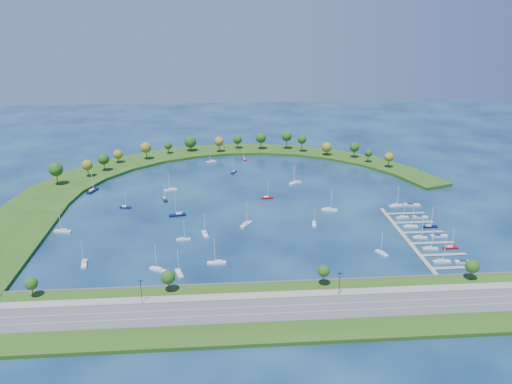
{
  "coord_description": "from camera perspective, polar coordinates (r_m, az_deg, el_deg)",
  "views": [
    {
      "loc": [
        -18.02,
        -294.94,
        113.14
      ],
      "look_at": [
        5.0,
        5.0,
        4.0
      ],
      "focal_mm": 35.81,
      "sensor_mm": 36.0,
      "label": 1
    }
  ],
  "objects": [
    {
      "name": "moored_boat_11",
      "position": [
        297.17,
        -8.76,
        -2.48
      ],
      "size": [
        9.74,
        4.42,
        13.83
      ],
      "rotation": [
        0.0,
        0.0,
        3.34
      ],
      "color": "#090F3D",
      "rests_on": "ground"
    },
    {
      "name": "moored_boat_20",
      "position": [
        401.45,
        -1.33,
        3.69
      ],
      "size": [
        4.0,
        6.72,
        9.55
      ],
      "rotation": [
        0.0,
        0.0,
        1.93
      ],
      "color": "maroon",
      "rests_on": "ground"
    },
    {
      "name": "moored_boat_6",
      "position": [
        303.86,
        8.2,
        -1.94
      ],
      "size": [
        9.63,
        4.88,
        13.64
      ],
      "rotation": [
        0.0,
        0.0,
        -0.26
      ],
      "color": "silver",
      "rests_on": "ground"
    },
    {
      "name": "moored_boat_21",
      "position": [
        239.02,
        -10.89,
        -8.46
      ],
      "size": [
        8.44,
        6.68,
        12.54
      ],
      "rotation": [
        0.0,
        0.0,
        2.56
      ],
      "color": "silver",
      "rests_on": "ground"
    },
    {
      "name": "moored_boat_14",
      "position": [
        320.21,
        1.25,
        -0.59
      ],
      "size": [
        7.75,
        2.49,
        11.26
      ],
      "rotation": [
        0.0,
        0.0,
        6.33
      ],
      "color": "maroon",
      "rests_on": "ground"
    },
    {
      "name": "docked_boat_8",
      "position": [
        302.03,
        16.03,
        -2.7
      ],
      "size": [
        7.45,
        2.94,
        10.65
      ],
      "rotation": [
        0.0,
        0.0,
        0.13
      ],
      "color": "silver",
      "rests_on": "ground"
    },
    {
      "name": "moored_boat_0",
      "position": [
        252.87,
        -18.64,
        -7.54
      ],
      "size": [
        3.82,
        8.77,
        12.48
      ],
      "rotation": [
        0.0,
        0.0,
        4.89
      ],
      "color": "silver",
      "rests_on": "ground"
    },
    {
      "name": "moored_boat_13",
      "position": [
        322.37,
        -10.17,
        -0.76
      ],
      "size": [
        4.35,
        8.12,
        11.49
      ],
      "rotation": [
        0.0,
        0.0,
        5.0
      ],
      "color": "#090F3D",
      "rests_on": "ground"
    },
    {
      "name": "docked_boat_4",
      "position": [
        279.25,
        17.86,
        -4.79
      ],
      "size": [
        7.48,
        3.19,
        10.66
      ],
      "rotation": [
        0.0,
        0.0,
        -0.17
      ],
      "color": "silver",
      "rests_on": "ground"
    },
    {
      "name": "breakwater",
      "position": [
        362.6,
        -8.65,
        1.69
      ],
      "size": [
        286.74,
        247.64,
        2.0
      ],
      "color": "#264E14",
      "rests_on": "ground"
    },
    {
      "name": "docked_boat_10",
      "position": [
        318.42,
        15.36,
        -1.44
      ],
      "size": [
        8.73,
        3.56,
        12.46
      ],
      "rotation": [
        0.0,
        0.0,
        0.14
      ],
      "color": "silver",
      "rests_on": "ground"
    },
    {
      "name": "moored_boat_12",
      "position": [
        348.99,
        4.45,
        1.12
      ],
      "size": [
        8.3,
        3.85,
        11.78
      ],
      "rotation": [
        0.0,
        0.0,
        3.35
      ],
      "color": "silver",
      "rests_on": "ground"
    },
    {
      "name": "docked_boat_3",
      "position": [
        272.8,
        20.9,
        -5.77
      ],
      "size": [
        7.7,
        2.47,
        11.19
      ],
      "rotation": [
        0.0,
        0.0,
        0.04
      ],
      "color": "maroon",
      "rests_on": "ground"
    },
    {
      "name": "moored_boat_18",
      "position": [
        283.84,
        6.53,
        -3.49
      ],
      "size": [
        3.38,
        7.64,
        10.86
      ],
      "rotation": [
        0.0,
        0.0,
        4.53
      ],
      "color": "silver",
      "rests_on": "ground"
    },
    {
      "name": "moored_boat_4",
      "position": [
        370.52,
        -2.5,
        2.28
      ],
      "size": [
        4.84,
        7.75,
        11.06
      ],
      "rotation": [
        0.0,
        0.0,
        4.32
      ],
      "color": "#090F3D",
      "rests_on": "ground"
    },
    {
      "name": "moored_boat_16",
      "position": [
        347.64,
        4.33,
        1.05
      ],
      "size": [
        8.42,
        7.52,
        13.01
      ],
      "rotation": [
        0.0,
        0.0,
        3.83
      ],
      "color": "silver",
      "rests_on": "ground"
    },
    {
      "name": "moored_boat_7",
      "position": [
        338.21,
        -9.54,
        0.28
      ],
      "size": [
        9.16,
        4.98,
        12.98
      ],
      "rotation": [
        0.0,
        0.0,
        3.44
      ],
      "color": "silver",
      "rests_on": "ground"
    },
    {
      "name": "ground",
      "position": [
        316.41,
        -0.83,
        -1.01
      ],
      "size": [
        700.0,
        700.0,
        0.0
      ],
      "primitive_type": "plane",
      "color": "#071740",
      "rests_on": "ground"
    },
    {
      "name": "moored_boat_8",
      "position": [
        281.15,
        -1.11,
        -3.58
      ],
      "size": [
        7.36,
        9.03,
        13.52
      ],
      "rotation": [
        0.0,
        0.0,
        0.96
      ],
      "color": "silver",
      "rests_on": "ground"
    },
    {
      "name": "moored_boat_10",
      "position": [
        397.1,
        -5.03,
        3.44
      ],
      "size": [
        8.23,
        4.14,
        11.65
      ],
      "rotation": [
        0.0,
        0.0,
        3.4
      ],
      "color": "silver",
      "rests_on": "ground"
    },
    {
      "name": "moored_boat_3",
      "position": [
        348.35,
        -17.79,
        0.17
      ],
      "size": [
        6.24,
        10.12,
        14.42
      ],
      "rotation": [
        0.0,
        0.0,
        1.18
      ],
      "color": "#090F3D",
      "rests_on": "ground"
    },
    {
      "name": "docked_boat_0",
      "position": [
        257.16,
        20.04,
        -7.25
      ],
      "size": [
        8.21,
        2.5,
        11.98
      ],
      "rotation": [
        0.0,
        0.0,
        -0.03
      ],
      "color": "silver",
      "rests_on": "ground"
    },
    {
      "name": "breakwater_trees",
      "position": [
        396.69,
        -4.45,
        4.91
      ],
      "size": [
        239.42,
        92.12,
        15.41
      ],
      "color": "#382314",
      "rests_on": "breakwater"
    },
    {
      "name": "docked_boat_9",
      "position": [
        305.76,
        17.87,
        -2.67
      ],
      "size": [
        8.57,
        3.27,
        1.7
      ],
      "rotation": [
        0.0,
        0.0,
        -0.11
      ],
      "color": "silver",
      "rests_on": "ground"
    },
    {
      "name": "docked_boat_7",
      "position": [
        294.28,
        18.83,
        -3.61
      ],
      "size": [
        7.99,
        2.4,
        11.67
      ],
      "rotation": [
        0.0,
        0.0,
        0.02
      ],
      "color": "#090F3D",
      "rests_on": "ground"
    },
    {
      "name": "moored_boat_9",
      "position": [
        314.82,
        -14.4,
        -1.61
      ],
      "size": [
        6.98,
        3.17,
        9.91
      ],
      "rotation": [
        0.0,
        0.0,
        6.09
      ],
      "color": "#090F3D",
      "rests_on": "ground"
    },
    {
      "name": "docked_boat_1",
      "position": [
        260.68,
        22.25,
        -7.23
      ],
      "size": [
        9.01,
        3.18,
        1.8
      ],
      "rotation": [
        0.0,
        0.0,
        -0.08
      ],
      "color": "silver",
      "rests_on": "ground"
    },
    {
      "name": "harbor_tower",
      "position": [
        430.06,
        -3.73,
        5.2
      ],
      "size": [
        2.6,
        2.6,
        4.01
      ],
      "color": "gray",
      "rests_on": "breakwater"
    },
    {
      "name": "moored_boat_17",
      "position": [
        291.45,
        -20.77,
        -4.08
      ],
      "size": [
        9.47,
        4.32,
        13.44
      ],
      "rotation": [
        0.0,
        0.0,
        2.94
      ],
      "color": "silver",
      "rests_on": "ground"
    },
    {
      "name": "docked_boat_11",
      "position": [
        322.46,
        16.99,
        -1.37
      ],
      "size": [
        9.99,
        4.28,
        1.97
      ],
      "rotation": [
        0.0,
        0.0,
        -0.17
      ],
      "color": "silver",
      "rests_on": "ground"
    },
    {
      "name": "south_shoreline",
      "position": [
        206.17,
        1.38,
        -13.02
      ],
      "size": [
        420.0,
        43.1,
        11.6
      ],
      "color": "#264E14",
      "rests_on": "ground"
    },
    {
      "name": "moored_boat_2",
      "position": [
        266.33,
        -8.11,
        -5.21
      ],
      "size": [
        7.33,
        2.7,
        10.54
      ],
      "rotation": [
        0.0,
        0.0,
        0.1
      ],
      "color": "silver",
      "rests_on": "ground"
    },
    {
      "name": "dock_system",
      "position": [
        279.5,
        17.8,
        -4.88
      ],
      "size": [
        24.28,
        82.0,
        1.6
      ],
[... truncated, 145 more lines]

